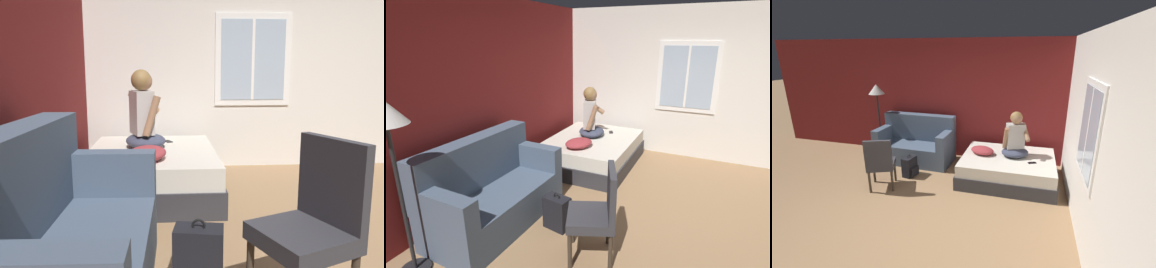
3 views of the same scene
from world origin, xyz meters
TOP-DOWN VIEW (x-y plane):
  - ground_plane at (0.00, 0.00)m, footprint 40.00×40.00m
  - wall_back_accent at (0.00, 2.75)m, footprint 9.83×0.16m
  - wall_side_with_window at (2.49, 0.01)m, footprint 0.19×6.73m
  - bed at (1.33, 1.76)m, footprint 1.80×1.43m
  - couch at (-0.80, 2.17)m, footprint 1.72×0.87m
  - side_chair at (-0.85, 0.79)m, footprint 0.60×0.60m
  - person_seated at (1.44, 1.84)m, footprint 0.64×0.59m
  - backpack at (-0.59, 1.40)m, footprint 0.27×0.33m
  - throw_pillow at (0.82, 1.78)m, footprint 0.58×0.51m
  - cell_phone at (1.78, 1.57)m, footprint 0.16×0.12m
  - floor_lamp at (-1.80, 2.31)m, footprint 0.36×0.36m

SIDE VIEW (x-z plane):
  - ground_plane at x=0.00m, z-range 0.00..0.00m
  - backpack at x=-0.59m, z-range -0.04..0.42m
  - bed at x=1.33m, z-range 0.00..0.48m
  - couch at x=-0.80m, z-range -0.13..0.91m
  - cell_phone at x=1.78m, z-range 0.48..0.49m
  - side_chair at x=-0.85m, z-range 0.04..1.02m
  - throw_pillow at x=0.82m, z-range 0.48..0.62m
  - person_seated at x=1.44m, z-range 0.40..1.27m
  - wall_back_accent at x=0.00m, z-range 0.00..2.70m
  - wall_side_with_window at x=2.49m, z-range 0.00..2.70m
  - floor_lamp at x=-1.80m, z-range 0.58..2.28m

